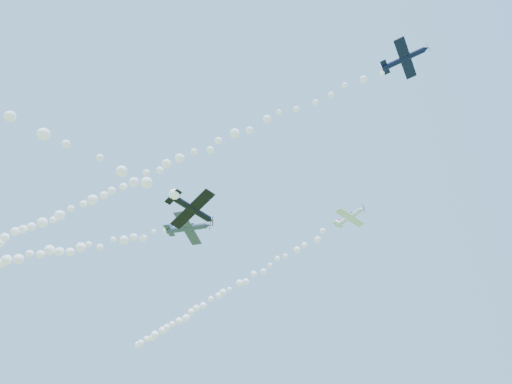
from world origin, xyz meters
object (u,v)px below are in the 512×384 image
at_px(plane_navy, 405,58).
at_px(plane_black, 192,209).
at_px(plane_grey, 188,228).
at_px(plane_white, 350,217).

xyz_separation_m(plane_navy, plane_black, (-28.08, -3.04, -18.75)).
distance_m(plane_grey, plane_black, 19.17).
bearing_deg(plane_navy, plane_white, 123.76).
relative_size(plane_grey, plane_black, 1.25).
xyz_separation_m(plane_white, plane_grey, (-23.02, -17.77, -8.00)).
xyz_separation_m(plane_navy, plane_grey, (-37.66, 10.55, -9.22)).
distance_m(plane_white, plane_black, 38.36).
bearing_deg(plane_white, plane_navy, -37.68).
height_order(plane_white, plane_black, plane_white).
height_order(plane_navy, plane_black, plane_navy).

